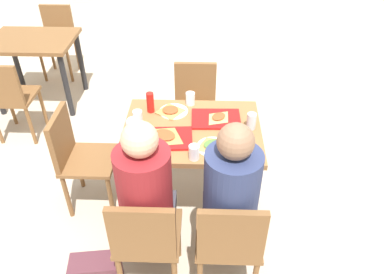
{
  "coord_description": "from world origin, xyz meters",
  "views": [
    {
      "loc": [
        0.08,
        -2.22,
        2.36
      ],
      "look_at": [
        0.0,
        0.0,
        0.69
      ],
      "focal_mm": 35.6,
      "sensor_mm": 36.0,
      "label": 1
    }
  ],
  "objects": [
    {
      "name": "handbag",
      "position": [
        -0.6,
        -0.79,
        0.14
      ],
      "size": [
        0.34,
        0.2,
        0.28
      ],
      "primitive_type": "cube",
      "rotation": [
        0.0,
        0.0,
        0.13
      ],
      "color": "#592D38",
      "rests_on": "ground_plane"
    },
    {
      "name": "plastic_cup_b",
      "position": [
        0.02,
        -0.33,
        0.82
      ],
      "size": [
        0.07,
        0.07,
        0.1
      ],
      "primitive_type": "cylinder",
      "color": "white",
      "rests_on": "main_table"
    },
    {
      "name": "person_in_red",
      "position": [
        -0.25,
        -0.63,
        0.75
      ],
      "size": [
        0.32,
        0.42,
        1.27
      ],
      "color": "#383842",
      "rests_on": "ground_plane"
    },
    {
      "name": "chair_far_side",
      "position": [
        0.0,
        0.77,
        0.5
      ],
      "size": [
        0.4,
        0.4,
        0.86
      ],
      "color": "brown",
      "rests_on": "ground_plane"
    },
    {
      "name": "pizza_slice_a",
      "position": [
        -0.19,
        -0.12,
        0.79
      ],
      "size": [
        0.28,
        0.26,
        0.02
      ],
      "color": "#C68C47",
      "rests_on": "tray_red_near"
    },
    {
      "name": "plastic_cup_c",
      "position": [
        -0.4,
        0.06,
        0.82
      ],
      "size": [
        0.07,
        0.07,
        0.1
      ],
      "primitive_type": "cylinder",
      "color": "white",
      "rests_on": "main_table"
    },
    {
      "name": "pizza_slice_d",
      "position": [
        0.15,
        -0.2,
        0.78
      ],
      "size": [
        0.23,
        0.21,
        0.02
      ],
      "color": "#C68C47",
      "rests_on": "paper_plate_near_edge"
    },
    {
      "name": "background_chair_far",
      "position": [
        -1.77,
        2.31,
        0.5
      ],
      "size": [
        0.4,
        0.4,
        0.86
      ],
      "color": "brown",
      "rests_on": "ground_plane"
    },
    {
      "name": "chair_near_left",
      "position": [
        -0.25,
        -0.77,
        0.5
      ],
      "size": [
        0.4,
        0.4,
        0.86
      ],
      "color": "brown",
      "rests_on": "ground_plane"
    },
    {
      "name": "tray_red_far",
      "position": [
        0.17,
        0.12,
        0.77
      ],
      "size": [
        0.37,
        0.27,
        0.02
      ],
      "primitive_type": "cube",
      "rotation": [
        0.0,
        0.0,
        0.03
      ],
      "color": "#B21414",
      "rests_on": "main_table"
    },
    {
      "name": "soda_can",
      "position": [
        0.42,
        0.02,
        0.83
      ],
      "size": [
        0.07,
        0.07,
        0.12
      ],
      "primitive_type": "cylinder",
      "color": "#B7BCC6",
      "rests_on": "main_table"
    },
    {
      "name": "pizza_slice_b",
      "position": [
        0.19,
        0.12,
        0.79
      ],
      "size": [
        0.2,
        0.21,
        0.02
      ],
      "color": "#DBAD60",
      "rests_on": "tray_red_far"
    },
    {
      "name": "paper_plate_near_edge",
      "position": [
        0.15,
        -0.21,
        0.77
      ],
      "size": [
        0.22,
        0.22,
        0.01
      ],
      "primitive_type": "cylinder",
      "color": "white",
      "rests_on": "main_table"
    },
    {
      "name": "plastic_cup_a",
      "position": [
        -0.02,
        0.33,
        0.82
      ],
      "size": [
        0.07,
        0.07,
        0.1
      ],
      "primitive_type": "cylinder",
      "color": "white",
      "rests_on": "main_table"
    },
    {
      "name": "paper_plate_center",
      "position": [
        -0.15,
        0.21,
        0.77
      ],
      "size": [
        0.22,
        0.22,
        0.01
      ],
      "primitive_type": "cylinder",
      "color": "white",
      "rests_on": "main_table"
    },
    {
      "name": "background_table",
      "position": [
        -1.77,
        1.58,
        0.63
      ],
      "size": [
        0.9,
        0.7,
        0.77
      ],
      "color": "brown",
      "rests_on": "ground_plane"
    },
    {
      "name": "pizza_slice_c",
      "position": [
        -0.17,
        0.21,
        0.78
      ],
      "size": [
        0.2,
        0.2,
        0.02
      ],
      "color": "#C68C47",
      "rests_on": "paper_plate_center"
    },
    {
      "name": "tray_red_near",
      "position": [
        -0.17,
        -0.14,
        0.77
      ],
      "size": [
        0.38,
        0.28,
        0.02
      ],
      "primitive_type": "cube",
      "rotation": [
        0.0,
        0.0,
        0.07
      ],
      "color": "#B21414",
      "rests_on": "main_table"
    },
    {
      "name": "person_in_brown_jacket",
      "position": [
        0.25,
        -0.63,
        0.75
      ],
      "size": [
        0.32,
        0.42,
        1.27
      ],
      "color": "#383842",
      "rests_on": "ground_plane"
    },
    {
      "name": "condiment_bottle",
      "position": [
        -0.32,
        0.21,
        0.85
      ],
      "size": [
        0.06,
        0.06,
        0.16
      ],
      "primitive_type": "cylinder",
      "color": "red",
      "rests_on": "main_table"
    },
    {
      "name": "main_table",
      "position": [
        0.0,
        0.0,
        0.65
      ],
      "size": [
        0.99,
        0.78,
        0.77
      ],
      "color": "olive",
      "rests_on": "ground_plane"
    },
    {
      "name": "foil_bundle",
      "position": [
        -0.42,
        -0.02,
        0.82
      ],
      "size": [
        0.1,
        0.1,
        0.1
      ],
      "primitive_type": "sphere",
      "color": "silver",
      "rests_on": "main_table"
    },
    {
      "name": "background_chair_near",
      "position": [
        -1.77,
        0.84,
        0.5
      ],
      "size": [
        0.4,
        0.4,
        0.86
      ],
      "color": "brown",
      "rests_on": "ground_plane"
    },
    {
      "name": "ground_plane",
      "position": [
        0.0,
        0.0,
        -0.01
      ],
      "size": [
        10.0,
        10.0,
        0.02
      ],
      "primitive_type": "cube",
      "color": "#B7A893"
    },
    {
      "name": "chair_left_end",
      "position": [
        -0.88,
        0.0,
        0.5
      ],
      "size": [
        0.4,
        0.4,
        0.86
      ],
      "color": "brown",
      "rests_on": "ground_plane"
    },
    {
      "name": "chair_near_right",
      "position": [
        0.25,
        -0.77,
        0.5
      ],
      "size": [
        0.4,
        0.4,
        0.86
      ],
      "color": "brown",
      "rests_on": "ground_plane"
    }
  ]
}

